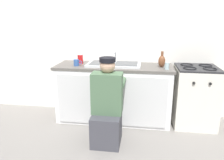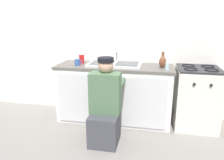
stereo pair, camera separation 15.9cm
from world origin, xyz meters
The scene contains 11 objects.
ground_plane centered at (0.00, 0.00, 0.00)m, with size 12.00×12.00×0.00m, color gray.
back_wall centered at (0.00, 0.65, 1.25)m, with size 6.00×0.10×2.50m, color silver.
counter_cabinet centered at (0.00, 0.29, 0.42)m, with size 1.71×0.62×0.84m.
countertop centered at (0.00, 0.30, 0.86)m, with size 1.75×0.62×0.04m, color #5B5651.
sink_double_basin centered at (0.00, 0.30, 0.90)m, with size 0.80×0.44×0.19m.
stove_range centered at (1.22, 0.30, 0.45)m, with size 0.59×0.62×0.90m.
plumber_person centered at (0.01, -0.39, 0.46)m, with size 0.42×0.61×1.10m.
vase_decorative centered at (0.70, 0.27, 0.97)m, with size 0.10×0.10×0.23m.
soda_cup_red centered at (-0.54, 0.35, 0.95)m, with size 0.08×0.08×0.15m.
coffee_mug centered at (-0.55, 0.19, 0.92)m, with size 0.13×0.08×0.09m.
water_glass centered at (0.77, 0.14, 0.93)m, with size 0.06×0.06×0.10m.
Camera 2 is at (0.59, -2.88, 1.56)m, focal length 35.00 mm.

